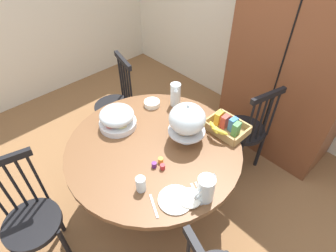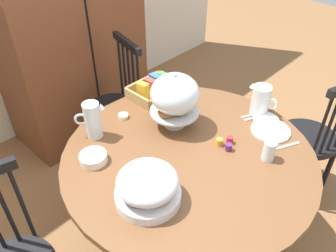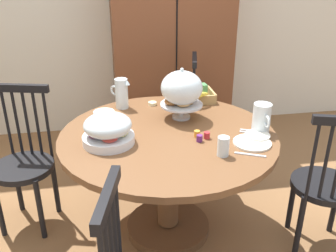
{
  "view_description": "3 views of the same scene",
  "coord_description": "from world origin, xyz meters",
  "views": [
    {
      "loc": [
        1.07,
        -0.89,
        2.22
      ],
      "look_at": [
        -0.05,
        0.17,
        0.84
      ],
      "focal_mm": 29.21,
      "sensor_mm": 36.0,
      "label": 1
    },
    {
      "loc": [
        -1.09,
        -0.82,
        1.96
      ],
      "look_at": [
        -0.05,
        0.17,
        0.84
      ],
      "focal_mm": 36.85,
      "sensor_mm": 36.0,
      "label": 2
    },
    {
      "loc": [
        -0.4,
        -2.0,
        1.74
      ],
      "look_at": [
        -0.05,
        0.02,
        0.79
      ],
      "focal_mm": 40.04,
      "sensor_mm": 36.0,
      "label": 3
    }
  ],
  "objects": [
    {
      "name": "ground_plane",
      "position": [
        0.0,
        0.0,
        0.0
      ],
      "size": [
        10.0,
        10.0,
        0.0
      ],
      "primitive_type": "plane",
      "color": "brown"
    },
    {
      "name": "wall_back",
      "position": [
        0.0,
        1.83,
        1.3
      ],
      "size": [
        4.8,
        0.06,
        2.6
      ],
      "primitive_type": "cube",
      "color": "silver",
      "rests_on": "ground_plane"
    },
    {
      "name": "wooden_armoire",
      "position": [
        0.24,
        1.5,
        0.98
      ],
      "size": [
        1.18,
        0.6,
        1.96
      ],
      "color": "brown",
      "rests_on": "ground_plane"
    },
    {
      "name": "dining_table",
      "position": [
        -0.05,
        0.02,
        0.55
      ],
      "size": [
        1.33,
        1.33,
        0.74
      ],
      "color": "brown",
      "rests_on": "ground_plane"
    },
    {
      "name": "windsor_chair_near_window",
      "position": [
        -0.97,
        0.29,
        0.45
      ],
      "size": [
        0.42,
        0.42,
        0.97
      ],
      "color": "black",
      "rests_on": "ground_plane"
    },
    {
      "name": "windsor_chair_by_cabinet",
      "position": [
        -0.29,
        -0.91,
        0.45
      ],
      "size": [
        0.41,
        0.42,
        0.97
      ],
      "color": "black",
      "rests_on": "ground_plane"
    },
    {
      "name": "windsor_chair_far_side",
      "position": [
        0.2,
        0.95,
        0.45
      ],
      "size": [
        0.41,
        0.42,
        0.97
      ],
      "color": "black",
      "rests_on": "ground_plane"
    },
    {
      "name": "pastry_stand_with_dome",
      "position": [
        0.08,
        0.24,
        0.94
      ],
      "size": [
        0.28,
        0.28,
        0.34
      ],
      "color": "silver",
      "rests_on": "dining_table"
    },
    {
      "name": "fruit_platter_covered",
      "position": [
        -0.41,
        -0.05,
        0.83
      ],
      "size": [
        0.3,
        0.3,
        0.18
      ],
      "color": "silver",
      "rests_on": "dining_table"
    },
    {
      "name": "orange_juice_pitcher",
      "position": [
        0.52,
        -0.05,
        0.82
      ],
      "size": [
        0.11,
        0.19,
        0.18
      ],
      "color": "silver",
      "rests_on": "dining_table"
    },
    {
      "name": "milk_pitcher",
      "position": [
        -0.3,
        0.49,
        0.84
      ],
      "size": [
        0.15,
        0.13,
        0.21
      ],
      "color": "silver",
      "rests_on": "dining_table"
    },
    {
      "name": "cereal_basket",
      "position": [
        0.23,
        0.54,
        0.79
      ],
      "size": [
        0.32,
        0.3,
        0.12
      ],
      "color": "tan",
      "rests_on": "dining_table"
    },
    {
      "name": "china_plate_large",
      "position": [
        0.41,
        -0.2,
        0.75
      ],
      "size": [
        0.22,
        0.22,
        0.01
      ],
      "primitive_type": "cylinder",
      "color": "white",
      "rests_on": "dining_table"
    },
    {
      "name": "china_plate_small",
      "position": [
        0.47,
        -0.13,
        0.76
      ],
      "size": [
        0.15,
        0.15,
        0.01
      ],
      "primitive_type": "cylinder",
      "color": "white",
      "rests_on": "china_plate_large"
    },
    {
      "name": "cereal_bowl",
      "position": [
        -0.43,
        0.33,
        0.76
      ],
      "size": [
        0.14,
        0.14,
        0.04
      ],
      "primitive_type": "cylinder",
      "color": "white",
      "rests_on": "dining_table"
    },
    {
      "name": "drinking_glass",
      "position": [
        0.2,
        -0.3,
        0.8
      ],
      "size": [
        0.06,
        0.06,
        0.11
      ],
      "primitive_type": "cylinder",
      "color": "silver",
      "rests_on": "dining_table"
    },
    {
      "name": "butter_dish",
      "position": [
        -0.08,
        0.51,
        0.75
      ],
      "size": [
        0.06,
        0.06,
        0.02
      ],
      "primitive_type": "cylinder",
      "color": "beige",
      "rests_on": "dining_table"
    },
    {
      "name": "jam_jar_strawberry",
      "position": [
        0.17,
        -0.09,
        0.76
      ],
      "size": [
        0.04,
        0.04,
        0.04
      ],
      "primitive_type": "cylinder",
      "color": "#B7282D",
      "rests_on": "dining_table"
    },
    {
      "name": "jam_jar_apricot",
      "position": [
        0.12,
        -0.06,
        0.76
      ],
      "size": [
        0.04,
        0.04,
        0.04
      ],
      "primitive_type": "cylinder",
      "color": "orange",
      "rests_on": "dining_table"
    },
    {
      "name": "jam_jar_grape",
      "position": [
        0.12,
        -0.12,
        0.76
      ],
      "size": [
        0.04,
        0.04,
        0.04
      ],
      "primitive_type": "cylinder",
      "color": "#5B2366",
      "rests_on": "dining_table"
    },
    {
      "name": "table_knife",
      "position": [
        0.47,
        -0.07,
        0.74
      ],
      "size": [
        0.16,
        0.09,
        0.01
      ],
      "primitive_type": "cube",
      "rotation": [
        0.0,
        0.0,
        5.84
      ],
      "color": "silver",
      "rests_on": "dining_table"
    },
    {
      "name": "dinner_fork",
      "position": [
        0.48,
        -0.04,
        0.74
      ],
      "size": [
        0.16,
        0.09,
        0.01
      ],
      "primitive_type": "cube",
      "rotation": [
        0.0,
        0.0,
        5.84
      ],
      "color": "silver",
      "rests_on": "dining_table"
    },
    {
      "name": "soup_spoon",
      "position": [
        0.35,
        -0.32,
        0.74
      ],
      "size": [
        0.16,
        0.09,
        0.01
      ],
      "primitive_type": "cube",
      "rotation": [
        0.0,
        0.0,
        5.84
      ],
      "color": "silver",
      "rests_on": "dining_table"
    }
  ]
}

